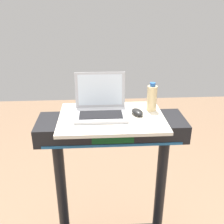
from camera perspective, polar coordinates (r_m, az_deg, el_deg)
name	(u,v)px	position (r m, az deg, el deg)	size (l,w,h in m)	color
desk_board	(111,118)	(1.58, -0.11, -1.27)	(0.63, 0.46, 0.02)	beige
laptop	(101,107)	(1.60, -2.48, 1.20)	(0.31, 0.25, 0.24)	#B7B7BC
computer_mouse	(137,112)	(1.60, 5.51, -0.01)	(0.06, 0.10, 0.03)	black
water_bottle	(152,98)	(1.66, 8.65, 3.07)	(0.06, 0.06, 0.18)	beige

